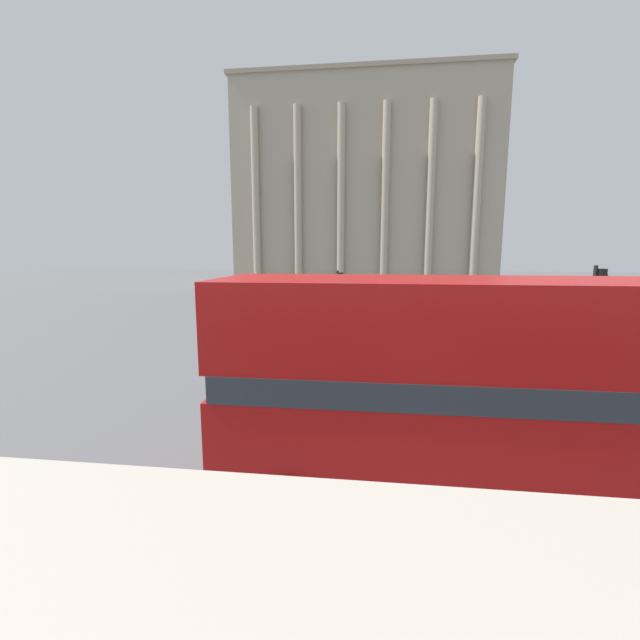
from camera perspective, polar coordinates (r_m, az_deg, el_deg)
name	(u,v)px	position (r m, az deg, el deg)	size (l,w,h in m)	color
double_decker_bus	(529,386)	(8.16, 26.12, -7.95)	(10.66, 2.72, 4.11)	black
plaza_building_left	(365,190)	(59.97, 5.99, 16.86)	(32.37, 16.85, 25.29)	#A39984
traffic_light_near	(594,314)	(15.38, 32.68, 0.71)	(0.42, 0.24, 4.15)	black
traffic_light_mid	(339,295)	(21.45, 2.56, 3.28)	(0.42, 0.24, 3.62)	black
pedestrian_red	(337,364)	(13.90, 2.27, -5.93)	(0.32, 0.32, 1.65)	#282B33
pedestrian_yellow	(380,301)	(32.01, 7.94, 2.57)	(0.32, 0.32, 1.63)	#282B33
pedestrian_blue	(610,345)	(19.59, 34.16, -2.80)	(0.32, 0.32, 1.80)	#282B33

